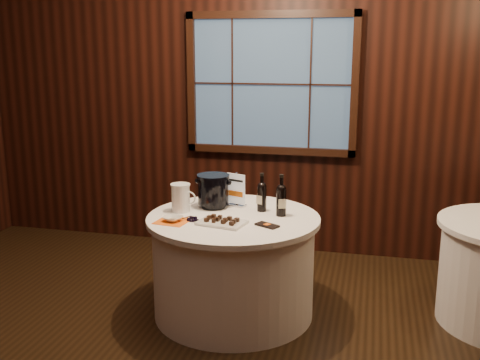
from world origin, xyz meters
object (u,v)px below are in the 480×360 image
(main_table, at_px, (234,265))
(cracker_bowl, at_px, (173,219))
(grape_bunch, at_px, (193,219))
(ice_bucket, at_px, (213,190))
(chocolate_box, at_px, (267,225))
(port_bottle_right, at_px, (281,198))
(glass_pitcher, at_px, (181,198))
(chocolate_plate, at_px, (222,221))
(sign_stand, at_px, (237,195))
(port_bottle_left, at_px, (262,195))

(main_table, xyz_separation_m, cracker_bowl, (-0.39, -0.22, 0.40))
(grape_bunch, bearing_deg, main_table, 35.75)
(ice_bucket, distance_m, chocolate_box, 0.63)
(main_table, bearing_deg, grape_bunch, -144.25)
(main_table, distance_m, port_bottle_right, 0.63)
(ice_bucket, bearing_deg, cracker_bowl, -113.32)
(glass_pitcher, bearing_deg, main_table, -0.26)
(port_bottle_right, bearing_deg, grape_bunch, -175.63)
(main_table, relative_size, chocolate_plate, 3.53)
(main_table, distance_m, glass_pitcher, 0.65)
(chocolate_plate, bearing_deg, grape_bunch, 174.43)
(sign_stand, xyz_separation_m, chocolate_box, (0.33, -0.45, -0.09))
(main_table, height_order, cracker_bowl, cracker_bowl)
(main_table, xyz_separation_m, grape_bunch, (-0.25, -0.18, 0.40))
(main_table, xyz_separation_m, port_bottle_left, (0.18, 0.18, 0.51))
(glass_pitcher, bearing_deg, grape_bunch, -47.91)
(glass_pitcher, bearing_deg, ice_bucket, 42.26)
(port_bottle_right, distance_m, cracker_bowl, 0.81)
(chocolate_box, height_order, grape_bunch, grape_bunch)
(sign_stand, xyz_separation_m, chocolate_plate, (0.01, -0.47, -0.07))
(sign_stand, distance_m, chocolate_box, 0.56)
(cracker_bowl, bearing_deg, chocolate_plate, 3.51)
(main_table, xyz_separation_m, sign_stand, (-0.04, 0.27, 0.47))
(port_bottle_left, height_order, chocolate_box, port_bottle_left)
(main_table, relative_size, grape_bunch, 8.49)
(main_table, distance_m, cracker_bowl, 0.60)
(sign_stand, distance_m, cracker_bowl, 0.61)
(port_bottle_right, xyz_separation_m, cracker_bowl, (-0.73, -0.32, -0.11))
(sign_stand, height_order, grape_bunch, sign_stand)
(port_bottle_left, height_order, chocolate_plate, port_bottle_left)
(main_table, bearing_deg, port_bottle_right, 16.18)
(port_bottle_right, xyz_separation_m, chocolate_box, (-0.05, -0.27, -0.13))
(port_bottle_left, xyz_separation_m, cracker_bowl, (-0.57, -0.41, -0.11))
(glass_pitcher, distance_m, cracker_bowl, 0.27)
(sign_stand, bearing_deg, chocolate_box, -32.84)
(chocolate_plate, distance_m, chocolate_box, 0.32)
(ice_bucket, height_order, grape_bunch, ice_bucket)
(port_bottle_left, relative_size, cracker_bowl, 2.20)
(port_bottle_right, bearing_deg, chocolate_box, -121.57)
(port_bottle_right, height_order, ice_bucket, port_bottle_right)
(chocolate_box, bearing_deg, grape_bunch, -151.73)
(port_bottle_left, distance_m, grape_bunch, 0.57)
(port_bottle_right, distance_m, chocolate_box, 0.31)
(chocolate_box, distance_m, cracker_bowl, 0.68)
(chocolate_plate, bearing_deg, glass_pitcher, 148.73)
(port_bottle_left, xyz_separation_m, chocolate_plate, (-0.21, -0.39, -0.11))
(chocolate_plate, relative_size, grape_bunch, 2.41)
(port_bottle_left, height_order, ice_bucket, port_bottle_left)
(sign_stand, xyz_separation_m, grape_bunch, (-0.21, -0.45, -0.08))
(grape_bunch, bearing_deg, glass_pitcher, 128.06)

